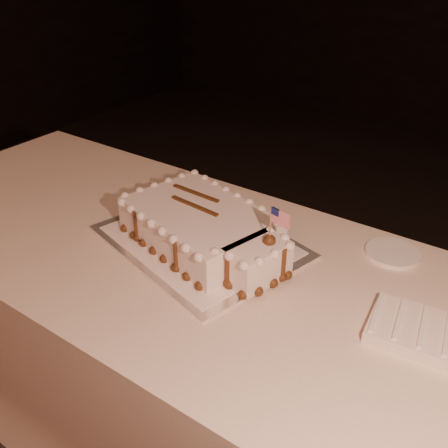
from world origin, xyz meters
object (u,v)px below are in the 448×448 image
Objects in this scene: sheet_cake at (206,229)px; napkin_stack at (421,332)px; cake_board at (200,241)px; side_plate at (393,253)px; banquet_table at (243,383)px.

sheet_cake is 0.57m from napkin_stack.
cake_board is 0.06m from sheet_cake.
side_plate is at bearing 119.21° from napkin_stack.
cake_board reaches higher than banquet_table.
sheet_cake is (0.03, -0.01, 0.05)m from cake_board.
cake_board is at bearing 177.59° from napkin_stack.
cake_board is at bearing 165.68° from sheet_cake.
banquet_table is at bearing -1.62° from cake_board.
side_plate reaches higher than banquet_table.
sheet_cake is 2.30× the size of napkin_stack.
banquet_table is 4.66× the size of sheet_cake.
napkin_stack reaches higher than side_plate.
sheet_cake is at bearing -149.17° from side_plate.
cake_board is at bearing 163.56° from banquet_table.
napkin_stack is at bearing -60.79° from side_plate.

